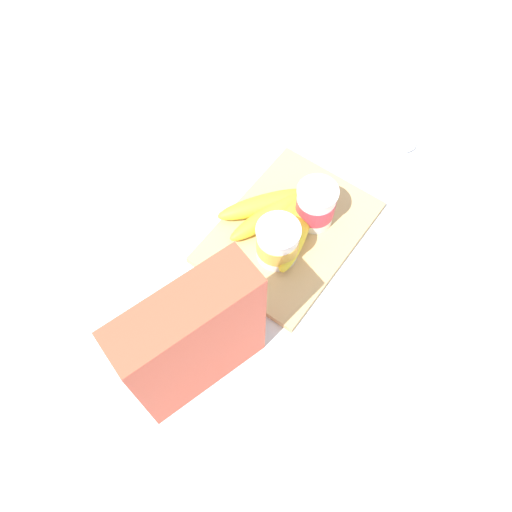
{
  "coord_description": "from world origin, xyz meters",
  "views": [
    {
      "loc": [
        0.42,
        0.24,
        0.81
      ],
      "look_at": [
        0.1,
        0.0,
        0.06
      ],
      "focal_mm": 36.62,
      "sensor_mm": 36.0,
      "label": 1
    }
  ],
  "objects_px": {
    "cutting_board": "(289,232)",
    "yogurt_cup_back": "(278,242)",
    "cereal_box": "(193,341)",
    "banana_bunch": "(280,218)",
    "spoon": "(403,154)",
    "yogurt_cup_front": "(316,205)"
  },
  "relations": [
    {
      "from": "cereal_box",
      "to": "banana_bunch",
      "type": "xyz_separation_m",
      "value": [
        -0.28,
        -0.05,
        -0.09
      ]
    },
    {
      "from": "cereal_box",
      "to": "yogurt_cup_back",
      "type": "xyz_separation_m",
      "value": [
        -0.23,
        -0.02,
        -0.07
      ]
    },
    {
      "from": "cutting_board",
      "to": "spoon",
      "type": "relative_size",
      "value": 2.29
    },
    {
      "from": "spoon",
      "to": "banana_bunch",
      "type": "bearing_deg",
      "value": -19.81
    },
    {
      "from": "cereal_box",
      "to": "yogurt_cup_front",
      "type": "distance_m",
      "value": 0.34
    },
    {
      "from": "cutting_board",
      "to": "yogurt_cup_back",
      "type": "relative_size",
      "value": 3.78
    },
    {
      "from": "yogurt_cup_back",
      "to": "banana_bunch",
      "type": "height_order",
      "value": "yogurt_cup_back"
    },
    {
      "from": "spoon",
      "to": "cereal_box",
      "type": "bearing_deg",
      "value": -5.13
    },
    {
      "from": "banana_bunch",
      "to": "cutting_board",
      "type": "bearing_deg",
      "value": 89.14
    },
    {
      "from": "banana_bunch",
      "to": "yogurt_cup_front",
      "type": "bearing_deg",
      "value": 136.82
    },
    {
      "from": "cutting_board",
      "to": "yogurt_cup_back",
      "type": "xyz_separation_m",
      "value": [
        0.05,
        0.01,
        0.05
      ]
    },
    {
      "from": "yogurt_cup_front",
      "to": "spoon",
      "type": "distance_m",
      "value": 0.25
    },
    {
      "from": "cereal_box",
      "to": "spoon",
      "type": "relative_size",
      "value": 1.85
    },
    {
      "from": "cutting_board",
      "to": "banana_bunch",
      "type": "distance_m",
      "value": 0.03
    },
    {
      "from": "cutting_board",
      "to": "cereal_box",
      "type": "bearing_deg",
      "value": 5.74
    },
    {
      "from": "cutting_board",
      "to": "spoon",
      "type": "distance_m",
      "value": 0.29
    },
    {
      "from": "yogurt_cup_back",
      "to": "spoon",
      "type": "xyz_separation_m",
      "value": [
        -0.33,
        0.07,
        -0.05
      ]
    },
    {
      "from": "cereal_box",
      "to": "spoon",
      "type": "distance_m",
      "value": 0.58
    },
    {
      "from": "cutting_board",
      "to": "cereal_box",
      "type": "xyz_separation_m",
      "value": [
        0.28,
        0.03,
        0.12
      ]
    },
    {
      "from": "yogurt_cup_front",
      "to": "yogurt_cup_back",
      "type": "bearing_deg",
      "value": -6.22
    },
    {
      "from": "yogurt_cup_front",
      "to": "yogurt_cup_back",
      "type": "xyz_separation_m",
      "value": [
        0.1,
        -0.01,
        -0.0
      ]
    },
    {
      "from": "cutting_board",
      "to": "yogurt_cup_front",
      "type": "bearing_deg",
      "value": 155.25
    }
  ]
}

